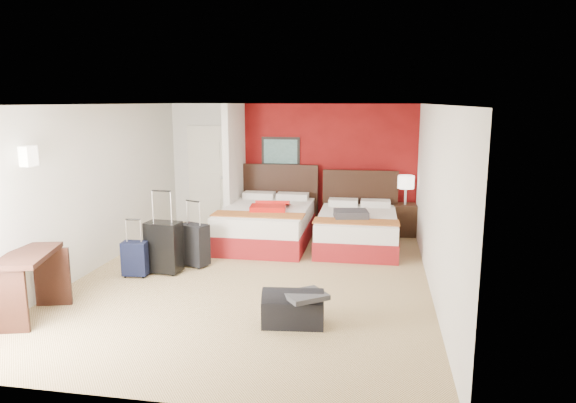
% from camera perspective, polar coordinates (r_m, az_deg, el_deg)
% --- Properties ---
extents(ground, '(6.50, 6.50, 0.00)m').
position_cam_1_polar(ground, '(7.69, -3.77, -8.37)').
color(ground, tan).
rests_on(ground, ground).
extents(room_walls, '(5.02, 6.52, 2.50)m').
position_cam_1_polar(room_walls, '(9.12, -10.36, 2.68)').
color(room_walls, silver).
rests_on(room_walls, ground).
extents(red_accent_panel, '(3.50, 0.04, 2.50)m').
position_cam_1_polar(red_accent_panel, '(10.40, 4.40, 3.80)').
color(red_accent_panel, maroon).
rests_on(red_accent_panel, ground).
extents(partition_wall, '(0.12, 1.20, 2.50)m').
position_cam_1_polar(partition_wall, '(10.12, -5.88, 3.57)').
color(partition_wall, silver).
rests_on(partition_wall, ground).
extents(entry_door, '(0.82, 0.06, 2.05)m').
position_cam_1_polar(entry_door, '(10.93, -8.81, 2.86)').
color(entry_door, silver).
rests_on(entry_door, ground).
extents(bed_left, '(1.54, 2.19, 0.66)m').
position_cam_1_polar(bed_left, '(9.44, -2.38, -2.62)').
color(bed_left, white).
rests_on(bed_left, ground).
extents(bed_right, '(1.40, 1.98, 0.59)m').
position_cam_1_polar(bed_right, '(9.23, 7.61, -3.22)').
color(bed_right, white).
rests_on(bed_right, ground).
extents(red_suitcase_open, '(0.71, 0.91, 0.11)m').
position_cam_1_polar(red_suitcase_open, '(9.24, -1.93, -0.49)').
color(red_suitcase_open, red).
rests_on(red_suitcase_open, bed_left).
extents(jacket_bundle, '(0.63, 0.54, 0.13)m').
position_cam_1_polar(jacket_bundle, '(8.86, 6.94, -1.40)').
color(jacket_bundle, '#3A3A3F').
rests_on(jacket_bundle, bed_right).
extents(nightstand, '(0.46, 0.46, 0.61)m').
position_cam_1_polar(nightstand, '(10.22, 12.68, -1.96)').
color(nightstand, '#321D10').
rests_on(nightstand, ground).
extents(table_lamp, '(0.41, 0.41, 0.55)m').
position_cam_1_polar(table_lamp, '(10.10, 12.81, 1.24)').
color(table_lamp, white).
rests_on(table_lamp, nightstand).
extents(suitcase_black, '(0.53, 0.36, 0.75)m').
position_cam_1_polar(suitcase_black, '(8.00, -13.50, -5.06)').
color(suitcase_black, black).
rests_on(suitcase_black, ground).
extents(suitcase_charcoal, '(0.50, 0.41, 0.64)m').
position_cam_1_polar(suitcase_charcoal, '(8.24, -10.27, -4.87)').
color(suitcase_charcoal, black).
rests_on(suitcase_charcoal, ground).
extents(suitcase_navy, '(0.38, 0.25, 0.50)m').
position_cam_1_polar(suitcase_navy, '(7.98, -16.46, -6.21)').
color(suitcase_navy, black).
rests_on(suitcase_navy, ground).
extents(duffel_bag, '(0.74, 0.45, 0.36)m').
position_cam_1_polar(duffel_bag, '(6.10, 0.57, -11.86)').
color(duffel_bag, black).
rests_on(duffel_bag, ground).
extents(jacket_draped, '(0.58, 0.56, 0.06)m').
position_cam_1_polar(jacket_draped, '(5.95, 1.94, -10.29)').
color(jacket_draped, '#36373B').
rests_on(jacket_draped, duffel_bag).
extents(desk, '(0.72, 1.06, 0.81)m').
position_cam_1_polar(desk, '(6.89, -26.45, -8.32)').
color(desk, black).
rests_on(desk, ground).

